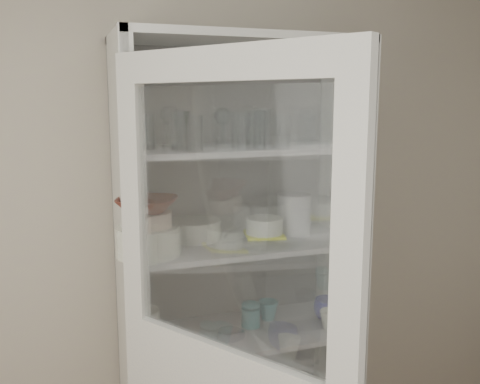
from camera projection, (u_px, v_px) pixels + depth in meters
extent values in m
cube|color=#B6AF97|center=(181.00, 224.00, 2.40)|extent=(3.60, 0.02, 2.60)
cube|color=silver|center=(126.00, 302.00, 2.14)|extent=(0.03, 0.45, 2.10)
cube|color=silver|center=(339.00, 276.00, 2.46)|extent=(0.03, 0.45, 2.10)
cube|color=slate|center=(225.00, 273.00, 2.49)|extent=(1.00, 0.03, 2.10)
cube|color=silver|center=(240.00, 40.00, 2.12)|extent=(1.00, 0.45, 0.03)
cube|color=silver|center=(241.00, 333.00, 2.32)|extent=(0.94, 0.42, 0.02)
cube|color=silver|center=(241.00, 244.00, 2.25)|extent=(0.94, 0.42, 0.02)
cube|color=silver|center=(241.00, 149.00, 2.18)|extent=(0.94, 0.42, 0.02)
cube|color=silver|center=(224.00, 63.00, 1.50)|extent=(0.51, 0.78, 0.10)
cube|color=silver|center=(134.00, 203.00, 1.82)|extent=(0.08, 0.10, 0.80)
cube|color=silver|center=(350.00, 242.00, 1.32)|extent=(0.08, 0.10, 0.80)
cube|color=silver|center=(225.00, 220.00, 1.57)|extent=(0.39, 0.62, 0.78)
cylinder|color=silver|center=(194.00, 133.00, 1.97)|extent=(0.08, 0.08, 0.13)
cylinder|color=silver|center=(181.00, 131.00, 1.98)|extent=(0.09, 0.09, 0.15)
cylinder|color=silver|center=(257.00, 130.00, 2.04)|extent=(0.10, 0.10, 0.15)
cylinder|color=silver|center=(241.00, 131.00, 2.02)|extent=(0.09, 0.09, 0.14)
cylinder|color=silver|center=(264.00, 129.00, 2.05)|extent=(0.08, 0.08, 0.16)
cylinder|color=silver|center=(282.00, 131.00, 2.07)|extent=(0.08, 0.08, 0.13)
cylinder|color=silver|center=(345.00, 130.00, 2.19)|extent=(0.09, 0.09, 0.13)
cylinder|color=silver|center=(140.00, 132.00, 2.04)|extent=(0.08, 0.08, 0.13)
cylinder|color=silver|center=(146.00, 132.00, 2.03)|extent=(0.09, 0.09, 0.13)
cylinder|color=silver|center=(181.00, 130.00, 2.10)|extent=(0.09, 0.09, 0.14)
cylinder|color=white|center=(148.00, 241.00, 2.04)|extent=(0.25, 0.25, 0.11)
cylinder|color=white|center=(194.00, 229.00, 2.28)|extent=(0.23, 0.23, 0.08)
cylinder|color=#F8DEC6|center=(148.00, 219.00, 2.03)|extent=(0.22, 0.22, 0.06)
imported|color=maroon|center=(147.00, 205.00, 2.02)|extent=(0.30, 0.30, 0.06)
cylinder|color=silver|center=(264.00, 238.00, 2.26)|extent=(0.37, 0.37, 0.02)
cube|color=yellow|center=(264.00, 235.00, 2.26)|extent=(0.19, 0.19, 0.01)
cylinder|color=white|center=(265.00, 226.00, 2.25)|extent=(0.18, 0.18, 0.07)
cylinder|color=#B9B9B9|center=(294.00, 214.00, 2.35)|extent=(0.15, 0.15, 0.18)
imported|color=navy|center=(328.00, 309.00, 2.42)|extent=(0.16, 0.16, 0.10)
imported|color=teal|center=(268.00, 310.00, 2.43)|extent=(0.10, 0.10, 0.09)
imported|color=white|center=(331.00, 320.00, 2.32)|extent=(0.12, 0.12, 0.09)
cylinder|color=teal|center=(251.00, 317.00, 2.36)|extent=(0.08, 0.08, 0.08)
ellipsoid|color=teal|center=(251.00, 307.00, 2.35)|extent=(0.08, 0.08, 0.02)
cylinder|color=#B8BACA|center=(229.00, 334.00, 2.24)|extent=(0.09, 0.09, 0.04)
cylinder|color=white|center=(145.00, 327.00, 2.19)|extent=(0.16, 0.16, 0.14)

